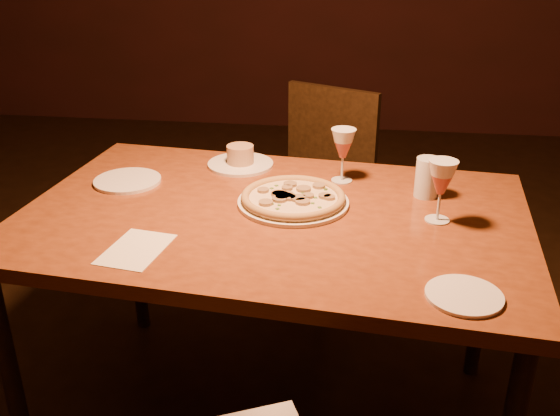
# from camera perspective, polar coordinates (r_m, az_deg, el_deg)

# --- Properties ---
(floor) EXTENTS (7.00, 7.00, 0.00)m
(floor) POSITION_cam_1_polar(r_m,az_deg,el_deg) (2.38, -5.71, -18.11)
(floor) COLOR black
(floor) RESTS_ON ground
(dining_table) EXTENTS (1.61, 1.12, 0.81)m
(dining_table) POSITION_cam_1_polar(r_m,az_deg,el_deg) (1.92, -0.62, -2.31)
(dining_table) COLOR brown
(dining_table) RESTS_ON floor
(chair_far) EXTENTS (0.60, 0.60, 0.94)m
(chair_far) POSITION_cam_1_polar(r_m,az_deg,el_deg) (2.86, 3.36, 2.43)
(chair_far) COLOR black
(chair_far) RESTS_ON floor
(pizza_plate) EXTENTS (0.35, 0.35, 0.04)m
(pizza_plate) POSITION_cam_1_polar(r_m,az_deg,el_deg) (1.93, 1.22, 0.89)
(pizza_plate) COLOR white
(pizza_plate) RESTS_ON dining_table
(ramekin_saucer) EXTENTS (0.24, 0.24, 0.08)m
(ramekin_saucer) POSITION_cam_1_polar(r_m,az_deg,el_deg) (2.25, -3.64, 4.47)
(ramekin_saucer) COLOR white
(ramekin_saucer) RESTS_ON dining_table
(wine_glass_far) EXTENTS (0.08, 0.08, 0.18)m
(wine_glass_far) POSITION_cam_1_polar(r_m,az_deg,el_deg) (2.09, 5.75, 4.80)
(wine_glass_far) COLOR #AB4B47
(wine_glass_far) RESTS_ON dining_table
(wine_glass_right) EXTENTS (0.08, 0.08, 0.19)m
(wine_glass_right) POSITION_cam_1_polar(r_m,az_deg,el_deg) (1.85, 14.45, 1.50)
(wine_glass_right) COLOR #AB4B47
(wine_glass_right) RESTS_ON dining_table
(water_tumbler) EXTENTS (0.08, 0.08, 0.13)m
(water_tumbler) POSITION_cam_1_polar(r_m,az_deg,el_deg) (2.03, 13.31, 2.73)
(water_tumbler) COLOR silver
(water_tumbler) RESTS_ON dining_table
(side_plate_left) EXTENTS (0.22, 0.22, 0.01)m
(side_plate_left) POSITION_cam_1_polar(r_m,az_deg,el_deg) (2.17, -13.77, 2.44)
(side_plate_left) COLOR white
(side_plate_left) RESTS_ON dining_table
(side_plate_near) EXTENTS (0.18, 0.18, 0.01)m
(side_plate_near) POSITION_cam_1_polar(r_m,az_deg,el_deg) (1.53, 16.48, -7.68)
(side_plate_near) COLOR white
(side_plate_near) RESTS_ON dining_table
(menu_card) EXTENTS (0.18, 0.23, 0.00)m
(menu_card) POSITION_cam_1_polar(r_m,az_deg,el_deg) (1.72, -13.03, -3.69)
(menu_card) COLOR white
(menu_card) RESTS_ON dining_table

